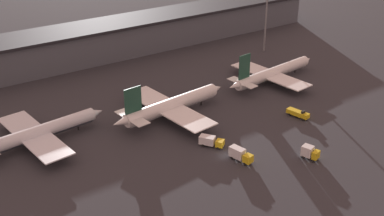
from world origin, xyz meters
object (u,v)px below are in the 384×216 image
(service_vehicle_0, at_px, (211,141))
(service_vehicle_1, at_px, (298,113))
(service_vehicle_2, at_px, (310,152))
(airplane_0, at_px, (38,133))
(airplane_1, at_px, (171,106))
(airplane_2, at_px, (272,73))
(service_vehicle_3, at_px, (240,154))

(service_vehicle_0, height_order, service_vehicle_1, service_vehicle_0)
(service_vehicle_1, bearing_deg, service_vehicle_2, -49.83)
(airplane_0, xyz_separation_m, airplane_1, (41.22, -6.86, 0.27))
(airplane_0, bearing_deg, service_vehicle_1, -28.69)
(airplane_2, relative_size, service_vehicle_2, 8.81)
(service_vehicle_1, xyz_separation_m, service_vehicle_3, (-32.02, -9.57, 0.58))
(airplane_2, bearing_deg, service_vehicle_0, -158.18)
(airplane_1, xyz_separation_m, service_vehicle_3, (1.31, -33.28, -1.81))
(airplane_1, bearing_deg, service_vehicle_1, -41.82)
(airplane_0, xyz_separation_m, airplane_2, (87.72, -4.06, -0.11))
(service_vehicle_1, relative_size, service_vehicle_3, 1.08)
(service_vehicle_3, bearing_deg, airplane_2, 116.91)
(service_vehicle_1, distance_m, service_vehicle_3, 33.42)
(airplane_2, distance_m, service_vehicle_3, 57.85)
(airplane_0, bearing_deg, airplane_2, -9.04)
(airplane_0, height_order, service_vehicle_0, airplane_0)
(airplane_0, xyz_separation_m, service_vehicle_0, (40.42, -29.42, -1.80))
(airplane_0, distance_m, service_vehicle_3, 58.50)
(service_vehicle_2, bearing_deg, service_vehicle_0, -155.35)
(service_vehicle_3, bearing_deg, airplane_1, 170.56)
(service_vehicle_1, distance_m, service_vehicle_2, 24.96)
(service_vehicle_1, bearing_deg, service_vehicle_0, -103.36)
(airplane_1, xyz_separation_m, service_vehicle_2, (17.83, -43.27, -1.81))
(service_vehicle_2, bearing_deg, service_vehicle_1, 124.28)
(service_vehicle_0, xyz_separation_m, service_vehicle_1, (34.13, -1.15, -0.33))
(airplane_1, xyz_separation_m, airplane_2, (46.51, 2.81, -0.37))
(airplane_2, distance_m, service_vehicle_0, 53.70)
(airplane_1, height_order, service_vehicle_0, airplane_1)
(service_vehicle_0, distance_m, service_vehicle_2, 27.86)
(airplane_1, relative_size, service_vehicle_1, 5.60)
(airplane_1, distance_m, service_vehicle_1, 40.98)
(service_vehicle_0, bearing_deg, service_vehicle_2, 6.77)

